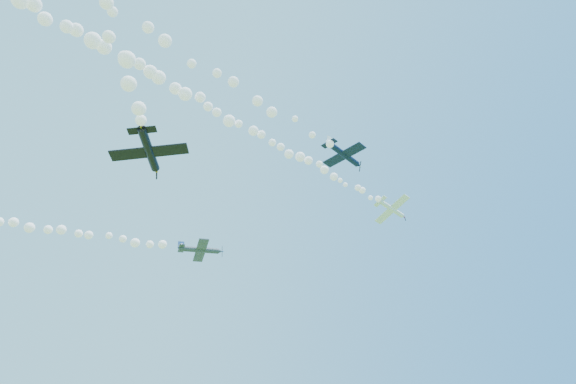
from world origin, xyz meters
name	(u,v)px	position (x,y,z in m)	size (l,w,h in m)	color
plane_white	(392,209)	(27.09, 1.94, 53.39)	(7.01, 7.21, 2.62)	white
smoke_trail_white	(214,110)	(-7.99, -8.17, 53.11)	(66.23, 20.91, 2.96)	white
plane_navy	(344,154)	(9.21, -12.96, 46.65)	(6.53, 6.92, 2.56)	#0C1635
plane_grey	(201,250)	(-3.94, 9.07, 41.43)	(7.01, 7.34, 1.93)	#323C49
plane_black	(149,151)	(-14.97, -14.29, 36.91)	(7.82, 7.46, 2.16)	black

